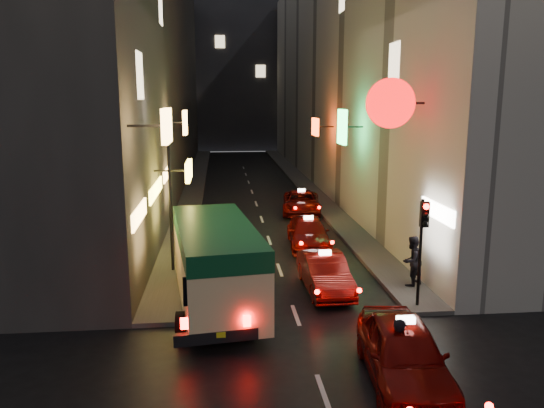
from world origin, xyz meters
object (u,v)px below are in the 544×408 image
object	(u,v)px
traffic_light	(423,230)
minibus	(216,257)
taxi_near	(404,348)
pedestrian_crossing	(400,348)
lamp_post	(170,179)

from	to	relation	value
traffic_light	minibus	bearing A→B (deg)	173.38
minibus	traffic_light	world-z (taller)	traffic_light
minibus	taxi_near	xyz separation A→B (m)	(4.48, -4.98, -0.90)
pedestrian_crossing	traffic_light	size ratio (longest dim) A/B	0.54
minibus	pedestrian_crossing	distance (m)	6.72
minibus	lamp_post	world-z (taller)	lamp_post
taxi_near	lamp_post	distance (m)	11.10
pedestrian_crossing	traffic_light	distance (m)	5.11
minibus	pedestrian_crossing	size ratio (longest dim) A/B	3.59
pedestrian_crossing	lamp_post	size ratio (longest dim) A/B	0.31
pedestrian_crossing	traffic_light	world-z (taller)	traffic_light
pedestrian_crossing	taxi_near	bearing A→B (deg)	-74.60
taxi_near	lamp_post	xyz separation A→B (m)	(-6.19, 8.76, 2.83)
pedestrian_crossing	traffic_light	xyz separation A→B (m)	(2.15, 4.31, 1.73)
minibus	lamp_post	bearing A→B (deg)	114.45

